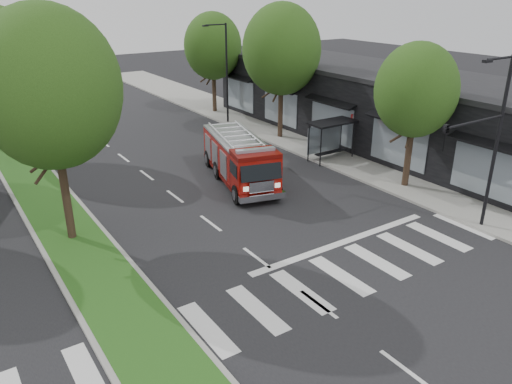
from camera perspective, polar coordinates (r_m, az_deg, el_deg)
ground at (r=21.19m, az=0.08°, el=-7.54°), size 140.00×140.00×0.00m
sidewalk_right at (r=35.56m, az=7.89°, el=4.99°), size 5.00×80.00×0.15m
median at (r=35.13m, az=-25.24°, el=2.80°), size 3.00×50.00×0.15m
storefront_row at (r=38.01m, az=13.27°, el=9.53°), size 8.00×30.00×5.00m
bus_shelter at (r=32.86m, az=8.49°, el=7.08°), size 3.20×1.60×2.61m
tree_right_near at (r=28.21m, az=17.83°, el=10.99°), size 4.40×4.40×8.05m
tree_right_mid at (r=36.67m, az=2.94°, el=15.95°), size 5.60×5.60×9.72m
tree_right_far at (r=45.12m, az=-4.96°, el=16.27°), size 5.00×5.00×8.73m
tree_median_near at (r=22.00m, az=-22.57°, el=10.87°), size 5.80×5.80×10.16m
streetlight_right_near at (r=23.81m, az=24.89°, el=5.93°), size 4.08×0.22×8.00m
streetlight_right_far at (r=41.28m, az=-3.55°, el=13.85°), size 2.11×0.20×8.00m
fire_engine at (r=28.92m, az=-1.90°, el=3.80°), size 4.48×8.56×2.85m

